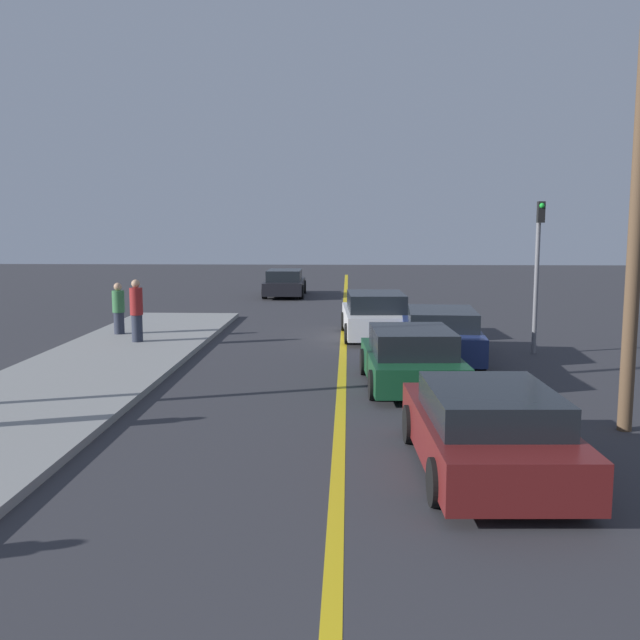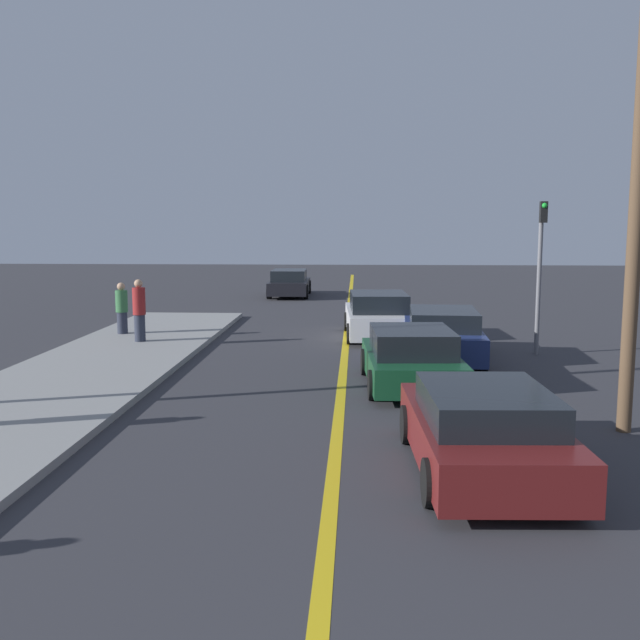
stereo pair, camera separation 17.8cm
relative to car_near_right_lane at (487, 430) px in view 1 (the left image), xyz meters
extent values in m
cube|color=gold|center=(-2.10, 9.09, -0.61)|extent=(0.20, 60.00, 0.01)
cube|color=gray|center=(-8.01, 3.85, -0.54)|extent=(3.84, 25.53, 0.15)
cube|color=maroon|center=(0.00, 0.05, -0.12)|extent=(2.06, 4.23, 0.64)
cube|color=black|center=(0.00, -0.16, 0.42)|extent=(1.75, 2.35, 0.44)
cylinder|color=black|center=(-0.95, 1.30, -0.30)|extent=(0.25, 0.63, 0.62)
cylinder|color=black|center=(0.84, 1.37, -0.30)|extent=(0.25, 0.63, 0.62)
cylinder|color=black|center=(-0.84, -1.28, -0.30)|extent=(0.25, 0.63, 0.62)
cylinder|color=black|center=(0.95, -1.20, -0.30)|extent=(0.25, 0.63, 0.62)
cube|color=#144728|center=(-0.61, 5.33, -0.15)|extent=(2.07, 3.97, 0.59)
cube|color=black|center=(-0.61, 5.14, 0.41)|extent=(1.76, 2.22, 0.53)
cylinder|color=black|center=(-1.56, 6.48, -0.30)|extent=(0.25, 0.62, 0.61)
cylinder|color=black|center=(0.21, 6.58, -0.30)|extent=(0.25, 0.62, 0.61)
cylinder|color=black|center=(-1.44, 4.09, -0.30)|extent=(0.25, 0.62, 0.61)
cylinder|color=black|center=(0.34, 4.18, -0.30)|extent=(0.25, 0.62, 0.61)
cube|color=navy|center=(0.42, 8.51, -0.09)|extent=(2.12, 4.43, 0.67)
cube|color=black|center=(0.42, 8.29, 0.48)|extent=(1.79, 2.47, 0.47)
cylinder|color=black|center=(-0.40, 9.90, -0.27)|extent=(0.26, 0.69, 0.68)
cylinder|color=black|center=(1.39, 9.80, -0.27)|extent=(0.26, 0.69, 0.68)
cylinder|color=black|center=(-0.55, 7.22, -0.27)|extent=(0.26, 0.69, 0.68)
cylinder|color=black|center=(1.24, 7.12, -0.27)|extent=(0.26, 0.69, 0.68)
cube|color=silver|center=(-1.12, 12.05, -0.10)|extent=(2.09, 4.28, 0.68)
cube|color=black|center=(-1.12, 11.84, 0.52)|extent=(1.77, 2.38, 0.54)
cylinder|color=black|center=(-2.08, 13.31, -0.30)|extent=(0.25, 0.62, 0.61)
cylinder|color=black|center=(-0.28, 13.39, -0.30)|extent=(0.25, 0.62, 0.61)
cylinder|color=black|center=(-1.96, 10.71, -0.30)|extent=(0.25, 0.62, 0.61)
cylinder|color=black|center=(-0.16, 10.79, -0.30)|extent=(0.25, 0.62, 0.61)
cube|color=black|center=(-5.04, 24.45, -0.13)|extent=(1.88, 4.28, 0.59)
cube|color=black|center=(-5.04, 24.23, 0.42)|extent=(1.63, 2.36, 0.51)
cylinder|color=black|center=(-5.92, 25.75, -0.28)|extent=(0.23, 0.67, 0.67)
cylinder|color=black|center=(-4.21, 25.78, -0.28)|extent=(0.23, 0.67, 0.67)
cylinder|color=black|center=(-5.87, 23.11, -0.28)|extent=(0.23, 0.67, 0.67)
cylinder|color=black|center=(-4.16, 23.15, -0.28)|extent=(0.23, 0.67, 0.67)
cylinder|color=#282D3D|center=(-7.98, 10.04, -0.08)|extent=(0.31, 0.31, 0.77)
cylinder|color=maroon|center=(-7.98, 10.04, 0.69)|extent=(0.36, 0.36, 0.77)
sphere|color=tan|center=(-7.98, 10.04, 1.20)|extent=(0.24, 0.24, 0.24)
cylinder|color=#282D3D|center=(-8.96, 11.45, -0.13)|extent=(0.31, 0.31, 0.66)
cylinder|color=#336B3D|center=(-8.96, 11.45, 0.53)|extent=(0.37, 0.37, 0.66)
sphere|color=tan|center=(-8.96, 11.45, 0.98)|extent=(0.24, 0.24, 0.24)
cylinder|color=slate|center=(3.04, 9.33, 1.42)|extent=(0.12, 0.12, 4.06)
cube|color=black|center=(3.04, 9.15, 3.18)|extent=(0.18, 0.18, 0.55)
sphere|color=green|center=(3.04, 9.06, 3.34)|extent=(0.14, 0.14, 0.14)
cylinder|color=brown|center=(2.74, 2.16, 3.06)|extent=(0.24, 0.24, 7.33)
camera|label=1|loc=(-1.97, -9.80, 2.88)|focal=40.00mm
camera|label=2|loc=(-1.79, -9.79, 2.88)|focal=40.00mm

